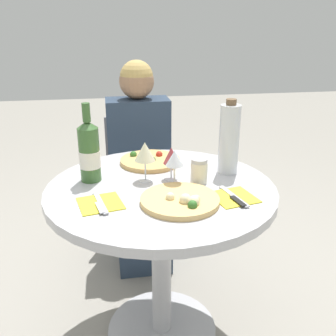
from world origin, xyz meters
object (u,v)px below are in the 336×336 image
dining_table (161,222)px  wine_bottle (89,152)px  pizza_large (181,200)px  tall_carafe (229,139)px  seated_diner (141,175)px  chair_behind_diner (139,186)px

dining_table → wine_bottle: bearing=159.7°
pizza_large → tall_carafe: size_ratio=0.90×
seated_diner → tall_carafe: bearing=120.5°
pizza_large → wine_bottle: size_ratio=0.90×
dining_table → pizza_large: size_ratio=3.18×
dining_table → chair_behind_diner: (-0.02, 0.78, -0.17)m
dining_table → seated_diner: bearing=92.1°
wine_bottle → tall_carafe: bearing=-0.7°
pizza_large → tall_carafe: tall_carafe is taller
seated_diner → chair_behind_diner: bearing=-90.0°
pizza_large → seated_diner: bearing=95.0°
dining_table → pizza_large: (0.05, -0.17, 0.18)m
chair_behind_diner → pizza_large: bearing=94.3°
pizza_large → tall_carafe: bearing=45.8°
dining_table → wine_bottle: wine_bottle is taller
wine_bottle → chair_behind_diner: bearing=69.9°
pizza_large → wine_bottle: bearing=139.9°
pizza_large → wine_bottle: wine_bottle is taller
tall_carafe → chair_behind_diner: bearing=115.5°
chair_behind_diner → wine_bottle: size_ratio=2.56×
pizza_large → tall_carafe: (0.26, 0.26, 0.14)m
wine_bottle → pizza_large: bearing=-40.1°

